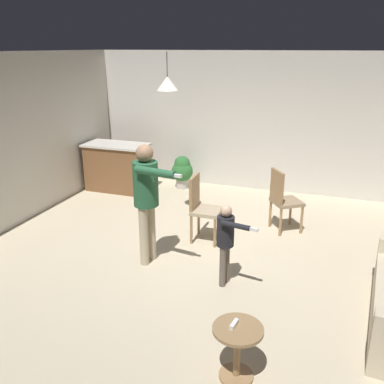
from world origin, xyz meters
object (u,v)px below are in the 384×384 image
Objects in this scene: dining_chair_by_counter at (283,198)px; spare_remote_on_table at (234,324)px; potted_plant_corner at (182,170)px; side_table_by_couch at (237,347)px; kitchen_counter at (118,167)px; person_child at (226,236)px; dining_chair_near_wall at (202,206)px; person_adult at (147,192)px.

dining_chair_by_counter is 3.26m from spare_remote_on_table.
dining_chair_by_counter is at bearing -33.62° from potted_plant_corner.
kitchen_counter is at bearing 129.50° from side_table_by_couch.
person_child is 1.51m from spare_remote_on_table.
potted_plant_corner is at bearing -158.26° from dining_chair_by_counter.
dining_chair_by_counter is (3.40, -0.93, 0.07)m from kitchen_counter.
dining_chair_near_wall reaches higher than side_table_by_couch.
spare_remote_on_table is at bearing -34.17° from dining_chair_by_counter.
potted_plant_corner is at bearing -158.25° from person_adult.
spare_remote_on_table reaches higher than side_table_by_couch.
side_table_by_couch is 0.78× the size of potted_plant_corner.
dining_chair_near_wall is at bearing -35.59° from kitchen_counter.
kitchen_counter reaches higher than side_table_by_couch.
person_child reaches higher than side_table_by_couch.
person_adult is at bearing 133.59° from spare_remote_on_table.
spare_remote_on_table is at bearing 53.01° from person_adult.
potted_plant_corner reaches higher than side_table_by_couch.
kitchen_counter is 1.26× the size of dining_chair_near_wall.
potted_plant_corner is (1.18, 0.55, -0.11)m from kitchen_counter.
dining_chair_near_wall is at bearing -138.96° from person_child.
dining_chair_near_wall is at bearing 114.27° from side_table_by_couch.
person_child reaches higher than spare_remote_on_table.
person_child is (-0.49, 1.45, 0.32)m from side_table_by_couch.
dining_chair_by_counter is at bearing 123.34° from dining_chair_near_wall.
dining_chair_by_counter is at bearing 145.57° from person_adult.
person_adult is 1.62× the size of dining_chair_near_wall.
spare_remote_on_table is (2.25, -4.74, 0.17)m from potted_plant_corner.
spare_remote_on_table is (-0.04, 0.02, 0.21)m from side_table_by_couch.
spare_remote_on_table is at bearing 27.61° from person_child.
person_child is at bearing -47.81° from dining_chair_by_counter.
kitchen_counter is 5.46m from side_table_by_couch.
side_table_by_couch is 0.52× the size of dining_chair_near_wall.
person_child is (1.12, -0.22, -0.36)m from person_adult.
person_adult is 12.48× the size of spare_remote_on_table.
dining_chair_near_wall is (0.46, 0.88, -0.46)m from person_adult.
dining_chair_by_counter is 1.00× the size of dining_chair_near_wall.
person_child is at bearing 108.73° from side_table_by_couch.
person_adult is at bearing -78.49° from dining_chair_by_counter.
person_adult is at bearing -77.67° from potted_plant_corner.
side_table_by_couch is 2.42m from person_adult.
dining_chair_by_counter reaches higher than potted_plant_corner.
person_child is 1.04× the size of dining_chair_near_wall.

